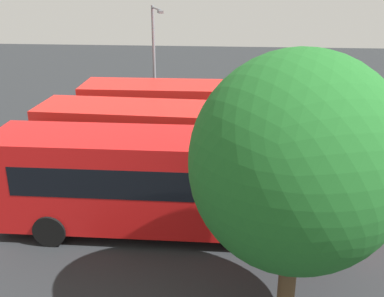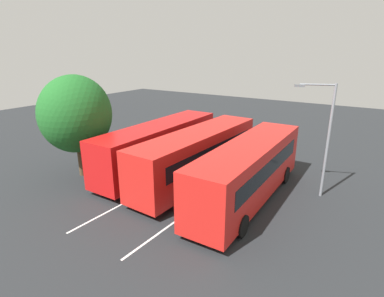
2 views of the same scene
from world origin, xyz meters
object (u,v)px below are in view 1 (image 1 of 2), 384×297
Objects in this scene: bus_far_left at (202,117)px; bus_center_left at (180,145)px; pedestrian at (57,134)px; street_lamp at (155,61)px; depot_tree at (297,164)px; bus_center_right at (164,180)px.

bus_center_left is at bearing 79.97° from bus_far_left.
bus_far_left reaches higher than pedestrian.
street_lamp reaches higher than bus_far_left.
depot_tree is (-2.81, 11.36, 2.46)m from bus_far_left.
bus_center_left is 1.65× the size of depot_tree.
bus_center_left is 6.76× the size of pedestrian.
bus_center_right is 1.69× the size of street_lamp.
depot_tree is at bearing 0.12° from street_lamp.
street_lamp reaches higher than pedestrian.
depot_tree is (-9.83, 10.83, 3.36)m from pedestrian.
depot_tree is (-3.46, 7.49, 2.46)m from bus_center_left.
depot_tree is at bearing 103.36° from bus_far_left.
bus_far_left is 11.96m from depot_tree.
street_lamp is at bearing -71.20° from bus_center_left.
bus_far_left and bus_center_left have the same top height.
bus_center_right is at bearing 82.79° from bus_far_left.
bus_center_right is at bearing -27.25° from pedestrian.
bus_far_left is at bearing -96.97° from bus_center_right.
bus_center_left is at bearing -4.34° from street_lamp.
depot_tree reaches higher than pedestrian.
bus_center_right is 1.63× the size of depot_tree.
street_lamp is at bearing 62.51° from pedestrian.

